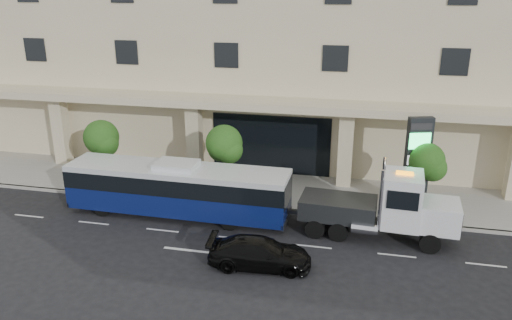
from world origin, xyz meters
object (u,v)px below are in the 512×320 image
at_px(black_sedan, 260,253).
at_px(signage_pylon, 417,164).
at_px(city_bus, 178,188).
at_px(tow_truck, 385,208).

relative_size(black_sedan, signage_pylon, 0.87).
bearing_deg(city_bus, tow_truck, -0.98).
bearing_deg(tow_truck, city_bus, -178.20).
height_order(black_sedan, signage_pylon, signage_pylon).
bearing_deg(city_bus, black_sedan, -37.24).
distance_m(city_bus, signage_pylon, 13.35).
relative_size(city_bus, black_sedan, 2.64).
distance_m(tow_truck, signage_pylon, 4.17).
bearing_deg(signage_pylon, black_sedan, -150.36).
xyz_separation_m(tow_truck, black_sedan, (-5.57, -4.05, -0.97)).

